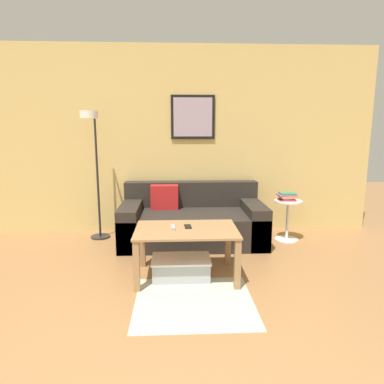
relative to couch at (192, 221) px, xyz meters
The scene contains 10 objects.
wall_back 1.16m from the couch, 116.65° to the left, with size 5.60×0.09×2.55m.
area_rug 1.64m from the couch, 92.02° to the right, with size 1.00×0.92×0.01m, color #B2B79E.
couch is the anchor object (origin of this frame).
coffee_table 1.12m from the couch, 95.52° to the right, with size 0.98×0.65×0.49m.
storage_bin 1.15m from the couch, 98.05° to the right, with size 0.57×0.36×0.20m.
floor_lamp 1.52m from the couch, behind, with size 0.25×0.51×1.65m.
side_table 1.25m from the couch, ahead, with size 0.35×0.35×0.53m.
book_stack 1.27m from the couch, ahead, with size 0.24×0.18×0.10m.
remote_control 1.14m from the couch, 102.31° to the right, with size 0.04×0.15×0.02m, color #99999E.
cell_phone 1.08m from the couch, 94.88° to the right, with size 0.07×0.14×0.01m, color black.
Camera 1 is at (0.05, -1.03, 1.44)m, focal length 32.00 mm.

